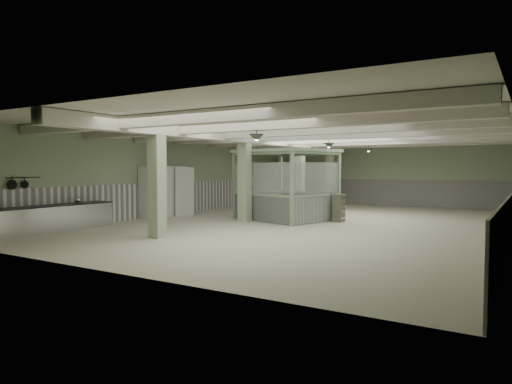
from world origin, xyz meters
The scene contains 30 objects.
floor centered at (0.00, 0.00, 0.00)m, with size 20.00×20.00×0.00m, color beige.
ceiling centered at (0.00, 0.00, 3.60)m, with size 14.00×20.00×0.02m, color silver.
wall_back centered at (0.00, 10.00, 1.80)m, with size 14.00×0.02×3.60m, color #94AB89.
wall_front centered at (0.00, -10.00, 1.80)m, with size 14.00×0.02×3.60m, color #94AB89.
wall_left centered at (-7.00, 0.00, 1.80)m, with size 0.02×20.00×3.60m, color #94AB89.
wainscot_left centered at (-6.97, 0.00, 0.75)m, with size 0.05×19.90×1.50m, color white.
wainscot_back centered at (0.00, 9.97, 0.75)m, with size 13.90×0.05×1.50m, color white.
girder centered at (-2.50, 0.00, 3.38)m, with size 0.45×19.90×0.40m, color beige.
beam_a centered at (0.00, -7.50, 3.42)m, with size 13.90×0.35×0.32m, color beige.
beam_b centered at (0.00, -5.00, 3.42)m, with size 13.90×0.35×0.32m, color beige.
beam_c centered at (0.00, -2.50, 3.42)m, with size 13.90×0.35×0.32m, color beige.
beam_d centered at (0.00, 0.00, 3.42)m, with size 13.90×0.35×0.32m, color beige.
beam_e centered at (0.00, 2.50, 3.42)m, with size 13.90×0.35×0.32m, color beige.
beam_f centered at (0.00, 5.00, 3.42)m, with size 13.90×0.35×0.32m, color beige.
beam_g centered at (0.00, 7.50, 3.42)m, with size 13.90×0.35×0.32m, color beige.
column_a centered at (-2.50, -6.00, 1.80)m, with size 0.42×0.42×3.60m, color #A4B592.
column_b centered at (-2.50, -1.00, 1.80)m, with size 0.42×0.42×3.60m, color #A4B592.
column_c centered at (-2.50, 4.00, 1.80)m, with size 0.42×0.42×3.60m, color #A4B592.
column_d centered at (-2.50, 8.00, 1.80)m, with size 0.42×0.42×3.60m, color #A4B592.
hook_rail centered at (-6.93, -7.60, 1.85)m, with size 0.02×0.02×1.20m, color black.
pendant_front centered at (0.50, -5.00, 3.05)m, with size 0.44×0.44×0.22m, color #324334.
pendant_mid centered at (0.50, 0.50, 3.05)m, with size 0.44×0.44×0.22m, color #324334.
pendant_back centered at (0.50, 5.50, 3.05)m, with size 0.44×0.44×0.22m, color #324334.
prep_counter centered at (-6.54, -7.00, 0.46)m, with size 0.84×4.81×0.91m.
pitcher_near centered at (-6.52, -5.83, 1.04)m, with size 0.19×0.22×0.28m, color #B7B7BB, non-canonical shape.
skillet_near centered at (-6.88, -8.02, 1.63)m, with size 0.32×0.32×0.04m, color black.
skillet_far centered at (-6.88, -7.59, 1.63)m, with size 0.26×0.26×0.03m, color black.
walkin_cooler centered at (-6.62, -1.23, 1.15)m, with size 0.98×2.51×2.30m.
guard_booth centered at (-1.44, 0.54, 1.94)m, with size 4.34×3.96×2.93m.
filing_cabinet centered at (0.76, 0.95, 0.56)m, with size 0.36×0.52×1.12m, color #5C5D4D.
Camera 1 is at (7.47, -16.41, 2.16)m, focal length 32.00 mm.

